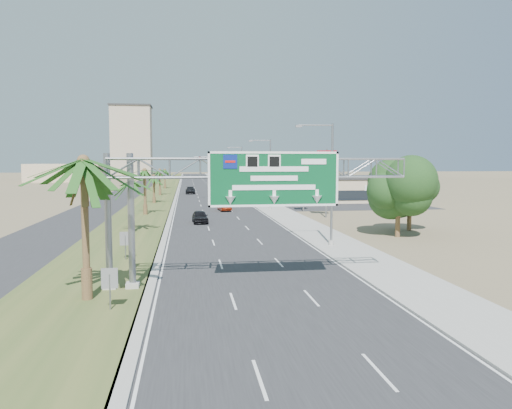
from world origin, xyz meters
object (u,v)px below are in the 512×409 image
object	(u,v)px
store_building	(339,190)
pole_sign_blue	(304,177)
car_far	(190,190)
car_left_lane	(200,217)
car_right_lane	(234,201)
pole_sign_red_near	(327,164)
car_mid_lane	(224,206)
signal_mast	(239,173)
palm_near	(83,162)
sign_gantry	(245,178)
pole_sign_red_far	(250,161)

from	to	relation	value
store_building	pole_sign_blue	bearing A→B (deg)	-122.27
car_far	pole_sign_blue	distance (m)	42.90
car_left_lane	car_right_lane	distance (m)	23.01
car_right_lane	pole_sign_red_near	xyz separation A→B (m)	(9.62, -18.90, 5.98)
car_mid_lane	signal_mast	bearing A→B (deg)	72.41
store_building	car_far	size ratio (longest dim) A/B	3.58
palm_near	car_far	xyz separation A→B (m)	(5.82, 81.79, -6.20)
car_left_lane	pole_sign_red_near	size ratio (longest dim) A/B	0.49
signal_mast	car_right_lane	size ratio (longest dim) A/B	2.23
car_far	pole_sign_red_near	xyz separation A→B (m)	(16.25, -47.53, 5.89)
car_left_lane	sign_gantry	bearing A→B (deg)	-89.44
pole_sign_blue	pole_sign_red_near	bearing A→B (deg)	-82.16
palm_near	pole_sign_red_far	bearing A→B (deg)	76.93
palm_near	signal_mast	bearing A→B (deg)	77.34
car_far	palm_near	bearing A→B (deg)	-93.68
palm_near	signal_mast	xyz separation A→B (m)	(14.37, 63.97, -2.08)
palm_near	pole_sign_blue	size ratio (longest dim) A/B	1.25
palm_near	store_building	size ratio (longest dim) A/B	0.46
store_building	car_left_lane	bearing A→B (deg)	-132.45
pole_sign_red_near	sign_gantry	bearing A→B (deg)	-113.31
store_building	car_mid_lane	bearing A→B (deg)	-147.07
signal_mast	car_right_lane	xyz separation A→B (m)	(-1.92, -10.81, -4.21)
car_right_lane	car_far	distance (m)	29.39
pole_sign_red_far	car_mid_lane	bearing A→B (deg)	-103.21
pole_sign_red_near	pole_sign_red_far	bearing A→B (deg)	95.01
pole_sign_red_near	pole_sign_red_far	xyz separation A→B (m)	(-3.87, 44.16, 0.39)
signal_mast	car_mid_lane	xyz separation A→B (m)	(-4.16, -19.56, -4.16)
sign_gantry	palm_near	bearing A→B (deg)	-166.68
palm_near	store_building	world-z (taller)	palm_near
pole_sign_red_near	pole_sign_red_far	distance (m)	44.33
palm_near	pole_sign_red_near	bearing A→B (deg)	57.21
car_mid_lane	pole_sign_red_far	xyz separation A→B (m)	(7.98, 34.01, 6.31)
sign_gantry	pole_sign_red_near	bearing A→B (deg)	66.69
sign_gantry	store_building	distance (m)	60.77
pole_sign_red_near	car_mid_lane	bearing A→B (deg)	139.40
car_mid_lane	pole_sign_blue	world-z (taller)	pole_sign_blue
sign_gantry	car_left_lane	xyz separation A→B (m)	(-1.69, 29.02, -5.35)
car_right_lane	pole_sign_red_near	world-z (taller)	pole_sign_red_near
car_right_lane	pole_sign_red_far	world-z (taller)	pole_sign_red_far
pole_sign_red_far	sign_gantry	bearing A→B (deg)	-97.49
signal_mast	pole_sign_red_far	distance (m)	15.10
sign_gantry	store_building	xyz separation A→B (m)	(23.06, 56.07, -4.06)
store_building	car_left_lane	world-z (taller)	store_building
pole_sign_blue	pole_sign_red_far	xyz separation A→B (m)	(-2.82, 36.54, 2.21)
car_left_lane	pole_sign_red_near	bearing A→B (deg)	9.20
car_mid_lane	car_far	world-z (taller)	car_far
store_building	sign_gantry	bearing A→B (deg)	-112.36
car_far	pole_sign_red_far	size ratio (longest dim) A/B	0.57
sign_gantry	pole_sign_red_far	world-z (taller)	pole_sign_red_far
signal_mast	pole_sign_red_near	size ratio (longest dim) A/B	1.21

